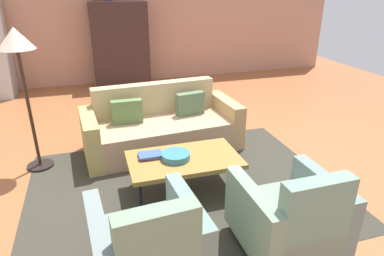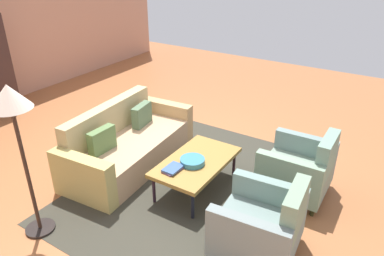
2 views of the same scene
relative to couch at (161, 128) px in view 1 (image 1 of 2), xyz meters
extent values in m
plane|color=#A05E35|center=(0.32, -0.45, -0.29)|extent=(11.63, 11.63, 0.00)
cube|color=tan|center=(0.32, 3.72, 1.11)|extent=(9.69, 0.12, 2.80)
cube|color=#37352B|center=(0.01, -1.14, -0.28)|extent=(3.40, 2.60, 0.01)
cube|color=tan|center=(0.01, -0.09, -0.08)|extent=(1.80, 1.03, 0.42)
cube|color=tan|center=(-0.02, 0.27, 0.14)|extent=(1.75, 0.31, 0.86)
cube|color=tan|center=(0.96, -0.01, 0.02)|extent=(0.25, 0.91, 0.62)
cube|color=tan|center=(-0.95, -0.16, 0.02)|extent=(0.25, 0.91, 0.62)
cube|color=#516A4C|center=(0.45, 0.05, 0.29)|extent=(0.41, 0.18, 0.32)
cube|color=#567342|center=(-0.45, -0.02, 0.29)|extent=(0.40, 0.13, 0.32)
cylinder|color=black|center=(-0.52, -0.91, -0.10)|extent=(0.04, 0.04, 0.37)
cylinder|color=black|center=(0.54, -0.91, -0.10)|extent=(0.04, 0.04, 0.37)
cylinder|color=black|center=(-0.52, -1.47, -0.10)|extent=(0.04, 0.04, 0.37)
cylinder|color=black|center=(0.54, -1.47, -0.10)|extent=(0.04, 0.04, 0.37)
cube|color=olive|center=(0.01, -1.19, 0.11)|extent=(1.20, 0.70, 0.05)
cylinder|color=#2E2A1D|center=(-0.96, -1.97, -0.24)|extent=(0.05, 0.05, 0.10)
cylinder|color=#331E1E|center=(-0.28, -1.92, -0.24)|extent=(0.05, 0.05, 0.10)
cube|color=gray|center=(-0.59, -2.29, -0.04)|extent=(0.62, 0.84, 0.30)
cube|color=gray|center=(-0.93, -2.31, 0.09)|extent=(0.18, 0.81, 0.56)
cube|color=gray|center=(-0.25, -2.26, 0.09)|extent=(0.18, 0.81, 0.56)
cylinder|color=#361B22|center=(0.26, -1.95, -0.24)|extent=(0.05, 0.05, 0.10)
cylinder|color=#2E2D11|center=(0.94, -1.94, -0.24)|extent=(0.05, 0.05, 0.10)
cube|color=gray|center=(0.61, -2.29, -0.04)|extent=(0.57, 0.81, 0.30)
cube|color=gray|center=(0.61, -2.62, 0.20)|extent=(0.56, 0.15, 0.78)
cube|color=gray|center=(0.27, -2.29, 0.09)|extent=(0.13, 0.80, 0.56)
cube|color=slate|center=(0.95, -2.28, 0.09)|extent=(0.13, 0.80, 0.56)
cylinder|color=teal|center=(-0.09, -1.19, 0.17)|extent=(0.31, 0.31, 0.07)
cube|color=#62436A|center=(-0.34, -1.07, 0.14)|extent=(0.28, 0.19, 0.02)
cube|color=#36558D|center=(-0.34, -1.07, 0.16)|extent=(0.25, 0.18, 0.02)
cube|color=#362220|center=(-0.16, 3.37, 0.61)|extent=(1.20, 0.50, 1.80)
cube|color=black|center=(-0.46, 3.62, 0.61)|extent=(0.56, 0.01, 1.51)
cube|color=#311A1A|center=(0.14, 3.62, 0.61)|extent=(0.56, 0.01, 1.51)
cylinder|color=black|center=(-1.60, -0.13, -0.27)|extent=(0.32, 0.32, 0.03)
cylinder|color=#312019|center=(-1.60, -0.13, 0.47)|extent=(0.04, 0.04, 1.45)
cone|color=beige|center=(-1.60, -0.13, 1.31)|extent=(0.40, 0.40, 0.24)
camera|label=1|loc=(-0.85, -4.31, 1.87)|focal=31.79mm
camera|label=2|loc=(-3.35, -3.25, 2.56)|focal=34.14mm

